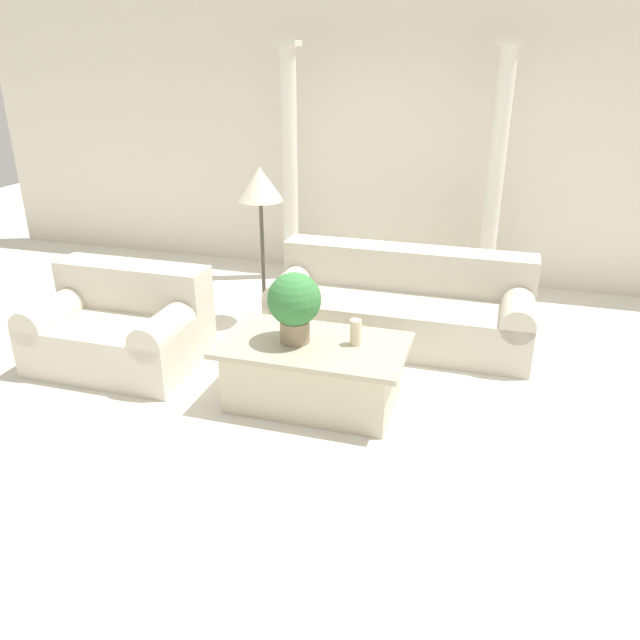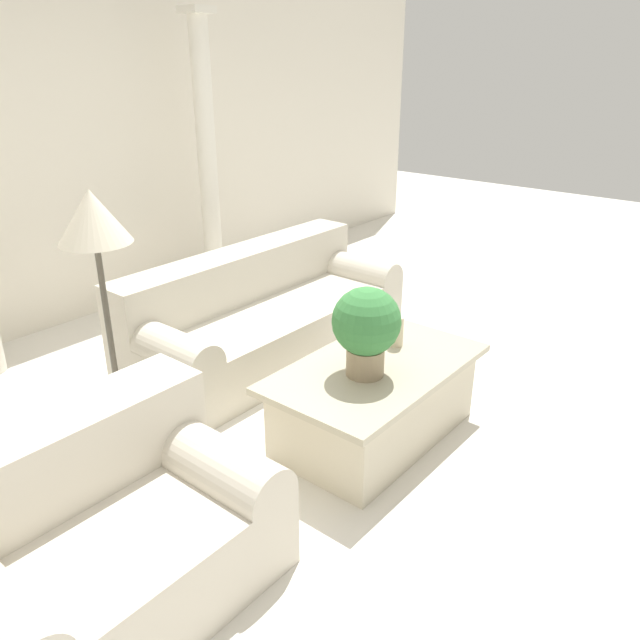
{
  "view_description": "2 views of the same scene",
  "coord_description": "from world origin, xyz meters",
  "px_view_note": "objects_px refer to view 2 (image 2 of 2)",
  "views": [
    {
      "loc": [
        1.27,
        -4.27,
        2.39
      ],
      "look_at": [
        -0.0,
        0.0,
        0.47
      ],
      "focal_mm": 35.0,
      "sensor_mm": 36.0,
      "label": 1
    },
    {
      "loc": [
        -2.61,
        -2.22,
        2.15
      ],
      "look_at": [
        0.21,
        0.1,
        0.58
      ],
      "focal_mm": 35.0,
      "sensor_mm": 36.0,
      "label": 2
    }
  ],
  "objects_px": {
    "sofa_long": "(265,315)",
    "potted_plant": "(366,326)",
    "floor_lamp": "(94,228)",
    "loveseat": "(100,535)",
    "coffee_table": "(375,400)"
  },
  "relations": [
    {
      "from": "coffee_table",
      "to": "potted_plant",
      "type": "xyz_separation_m",
      "value": [
        -0.13,
        -0.01,
        0.53
      ]
    },
    {
      "from": "potted_plant",
      "to": "coffee_table",
      "type": "bearing_deg",
      "value": 5.26
    },
    {
      "from": "potted_plant",
      "to": "floor_lamp",
      "type": "distance_m",
      "value": 1.59
    },
    {
      "from": "sofa_long",
      "to": "loveseat",
      "type": "distance_m",
      "value": 2.41
    },
    {
      "from": "loveseat",
      "to": "coffee_table",
      "type": "distance_m",
      "value": 1.72
    },
    {
      "from": "sofa_long",
      "to": "coffee_table",
      "type": "height_order",
      "value": "sofa_long"
    },
    {
      "from": "potted_plant",
      "to": "loveseat",
      "type": "bearing_deg",
      "value": 172.86
    },
    {
      "from": "sofa_long",
      "to": "coffee_table",
      "type": "distance_m",
      "value": 1.38
    },
    {
      "from": "coffee_table",
      "to": "floor_lamp",
      "type": "relative_size",
      "value": 0.91
    },
    {
      "from": "sofa_long",
      "to": "potted_plant",
      "type": "bearing_deg",
      "value": -112.47
    },
    {
      "from": "sofa_long",
      "to": "floor_lamp",
      "type": "distance_m",
      "value": 1.61
    },
    {
      "from": "floor_lamp",
      "to": "potted_plant",
      "type": "bearing_deg",
      "value": -60.0
    },
    {
      "from": "loveseat",
      "to": "floor_lamp",
      "type": "relative_size",
      "value": 0.89
    },
    {
      "from": "sofa_long",
      "to": "loveseat",
      "type": "xyz_separation_m",
      "value": [
        -2.13,
        -1.13,
        0.01
      ]
    },
    {
      "from": "floor_lamp",
      "to": "loveseat",
      "type": "bearing_deg",
      "value": -126.34
    }
  ]
}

